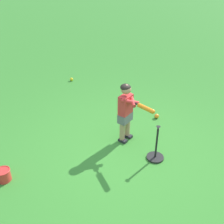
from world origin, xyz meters
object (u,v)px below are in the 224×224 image
play_ball_center_lawn (72,79)px  toy_bucket (4,175)px  child_batter (127,108)px  batting_tee (156,153)px  play_ball_near_batter (157,116)px

play_ball_center_lawn → toy_bucket: 3.64m
child_batter → batting_tee: 0.87m
child_batter → toy_bucket: (-1.95, 0.74, -0.55)m
play_ball_center_lawn → batting_tee: 3.58m
play_ball_near_batter → toy_bucket: (-2.94, 0.75, 0.05)m
play_ball_near_batter → toy_bucket: 3.03m
play_ball_near_batter → play_ball_center_lawn: (0.12, 2.72, -0.00)m
child_batter → play_ball_center_lawn: 2.99m
child_batter → toy_bucket: 2.15m
child_batter → play_ball_near_batter: bearing=-0.9°
play_ball_center_lawn → child_batter: bearing=-112.4°
play_ball_near_batter → toy_bucket: bearing=165.6°
toy_bucket → batting_tee: bearing=-37.1°
batting_tee → toy_bucket: (-1.87, 1.41, -0.01)m
play_ball_near_batter → toy_bucket: size_ratio=0.44×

